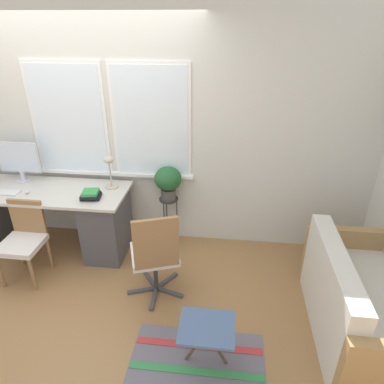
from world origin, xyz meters
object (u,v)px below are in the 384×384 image
at_px(couch_loveseat, 356,308).
at_px(folding_stool, 207,330).
at_px(book_stack, 91,195).
at_px(office_chair_swivel, 155,254).
at_px(keyboard, 4,193).
at_px(mouse, 27,192).
at_px(desk_lamp, 110,167).
at_px(potted_plant, 168,180).
at_px(plant_stand, 169,205).
at_px(desk_chair_wooden, 24,239).
at_px(monitor, 19,160).

relative_size(couch_loveseat, folding_stool, 3.37).
relative_size(book_stack, office_chair_swivel, 0.23).
bearing_deg(office_chair_swivel, couch_loveseat, 152.47).
bearing_deg(office_chair_swivel, keyboard, -35.90).
bearing_deg(mouse, desk_lamp, 16.92).
relative_size(desk_lamp, couch_loveseat, 0.25).
relative_size(couch_loveseat, potted_plant, 3.64).
xyz_separation_m(mouse, plant_stand, (1.46, 0.38, -0.28)).
distance_m(office_chair_swivel, couch_loveseat, 1.78).
relative_size(mouse, desk_lamp, 0.18).
xyz_separation_m(desk_lamp, couch_loveseat, (2.40, -1.05, -0.71)).
distance_m(keyboard, plant_stand, 1.78).
bearing_deg(potted_plant, office_chair_swivel, -87.67).
xyz_separation_m(mouse, book_stack, (0.72, -0.03, 0.03)).
height_order(plant_stand, folding_stool, plant_stand).
distance_m(desk_lamp, plant_stand, 0.80).
bearing_deg(office_chair_swivel, desk_chair_wooden, -26.42).
bearing_deg(folding_stool, mouse, 149.09).
bearing_deg(plant_stand, desk_lamp, -168.33).
xyz_separation_m(mouse, office_chair_swivel, (1.50, -0.54, -0.28)).
height_order(keyboard, office_chair_swivel, office_chair_swivel).
bearing_deg(keyboard, desk_chair_wooden, -44.84).
height_order(monitor, mouse, monitor).
bearing_deg(plant_stand, potted_plant, 90.00).
bearing_deg(plant_stand, couch_loveseat, -33.31).
bearing_deg(keyboard, folding_stool, -27.49).
distance_m(keyboard, mouse, 0.25).
height_order(desk_lamp, book_stack, desk_lamp).
distance_m(book_stack, potted_plant, 0.85).
bearing_deg(book_stack, potted_plant, 29.05).
relative_size(desk_chair_wooden, potted_plant, 2.09).
height_order(potted_plant, folding_stool, potted_plant).
bearing_deg(desk_lamp, office_chair_swivel, -50.93).
distance_m(mouse, book_stack, 0.72).
height_order(desk_chair_wooden, folding_stool, desk_chair_wooden).
distance_m(office_chair_swivel, potted_plant, 0.98).
bearing_deg(keyboard, potted_plant, 13.56).
distance_m(desk_lamp, office_chair_swivel, 1.15).
xyz_separation_m(mouse, couch_loveseat, (3.24, -0.79, -0.48)).
relative_size(desk_chair_wooden, plant_stand, 1.38).
bearing_deg(monitor, plant_stand, 3.16).
bearing_deg(couch_loveseat, desk_lamp, 66.42).
bearing_deg(book_stack, monitor, 161.07).
height_order(couch_loveseat, plant_stand, couch_loveseat).
xyz_separation_m(monitor, potted_plant, (1.67, 0.09, -0.20)).
relative_size(keyboard, potted_plant, 0.85).
bearing_deg(monitor, book_stack, -18.93).
bearing_deg(desk_lamp, keyboard, -165.40).
bearing_deg(desk_lamp, monitor, 178.15).
bearing_deg(potted_plant, monitor, -176.84).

